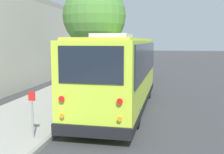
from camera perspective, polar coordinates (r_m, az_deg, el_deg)
name	(u,v)px	position (r m, az deg, el deg)	size (l,w,h in m)	color
ground_plane	(125,114)	(12.30, 2.73, -7.43)	(160.00, 160.00, 0.00)	#3D3D3F
sidewalk_slab	(40,108)	(13.32, -14.34, -6.17)	(80.00, 3.79, 0.15)	#A3A099
curb_strip	(82,110)	(12.66, -6.13, -6.69)	(80.00, 0.14, 0.15)	gray
shuttle_bus	(120,70)	(12.76, 1.56, 1.48)	(9.74, 2.85, 3.41)	#BCDB38
parked_sedan_black	(132,72)	(22.87, 4.02, 1.03)	(4.46, 2.09, 1.33)	black
parked_sedan_maroon	(136,66)	(28.97, 4.88, 2.33)	(4.25, 1.82, 1.30)	maroon
parked_sedan_gray	(143,61)	(35.86, 6.29, 3.28)	(4.41, 1.83, 1.30)	slate
parked_sedan_white	(144,58)	(41.95, 6.62, 3.85)	(4.45, 1.70, 1.29)	silver
street_tree	(95,12)	(17.95, -3.51, 13.05)	(3.93, 3.93, 7.07)	brown
sign_post_near	(32,114)	(8.98, -15.87, -7.32)	(0.06, 0.22, 1.46)	gray
sign_post_far	(58,97)	(10.91, -10.97, -4.10)	(0.06, 0.22, 1.64)	gray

